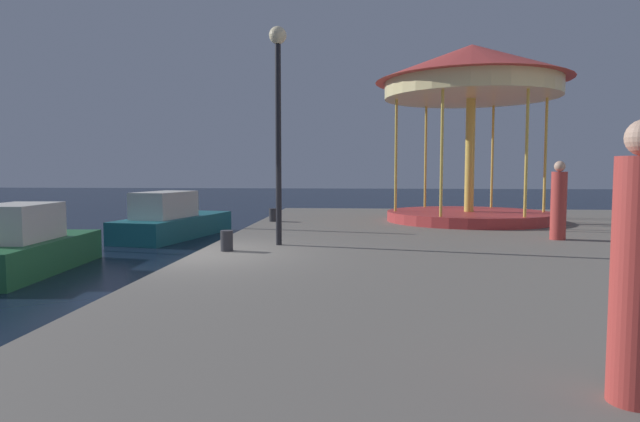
{
  "coord_description": "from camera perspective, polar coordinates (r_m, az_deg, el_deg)",
  "views": [
    {
      "loc": [
        3.21,
        -9.96,
        2.37
      ],
      "look_at": [
        1.98,
        5.3,
        1.21
      ],
      "focal_mm": 30.46,
      "sensor_mm": 36.0,
      "label": 1
    }
  ],
  "objects": [
    {
      "name": "ground_plane",
      "position": [
        10.73,
        -13.07,
        -8.54
      ],
      "size": [
        120.0,
        120.0,
        0.0
      ],
      "primitive_type": "plane",
      "color": "black"
    },
    {
      "name": "quay_dock",
      "position": [
        10.76,
        24.08,
        -6.59
      ],
      "size": [
        13.56,
        24.5,
        0.8
      ],
      "primitive_type": "cube",
      "color": "slate",
      "rests_on": "ground"
    },
    {
      "name": "motorboat_green",
      "position": [
        14.29,
        -28.77,
        -3.37
      ],
      "size": [
        2.09,
        4.53,
        1.6
      ],
      "color": "#236638",
      "rests_on": "ground"
    },
    {
      "name": "motorboat_teal",
      "position": [
        19.7,
        -15.24,
        -1.0
      ],
      "size": [
        2.81,
        5.64,
        1.63
      ],
      "color": "#19606B",
      "rests_on": "ground"
    },
    {
      "name": "carousel",
      "position": [
        17.34,
        15.6,
        12.15
      ],
      "size": [
        5.76,
        5.76,
        5.32
      ],
      "color": "#B23333",
      "rests_on": "quay_dock"
    },
    {
      "name": "lamp_post_mid_promenade",
      "position": [
        11.42,
        -4.42,
        11.78
      ],
      "size": [
        0.36,
        0.36,
        4.49
      ],
      "color": "black",
      "rests_on": "quay_dock"
    },
    {
      "name": "bollard_south",
      "position": [
        16.62,
        -4.95,
        -0.41
      ],
      "size": [
        0.24,
        0.24,
        0.4
      ],
      "primitive_type": "cylinder",
      "color": "#2D2D33",
      "rests_on": "quay_dock"
    },
    {
      "name": "bollard_center",
      "position": [
        10.68,
        -9.77,
        -3.1
      ],
      "size": [
        0.24,
        0.24,
        0.4
      ],
      "primitive_type": "cylinder",
      "color": "#2D2D33",
      "rests_on": "quay_dock"
    },
    {
      "name": "person_far_corner",
      "position": [
        4.19,
        30.46,
        -5.53
      ],
      "size": [
        0.34,
        0.34,
        1.9
      ],
      "color": "#B23833",
      "rests_on": "quay_dock"
    },
    {
      "name": "person_near_carousel",
      "position": [
        13.33,
        23.78,
        0.78
      ],
      "size": [
        0.34,
        0.34,
        1.77
      ],
      "color": "#B23833",
      "rests_on": "quay_dock"
    }
  ]
}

